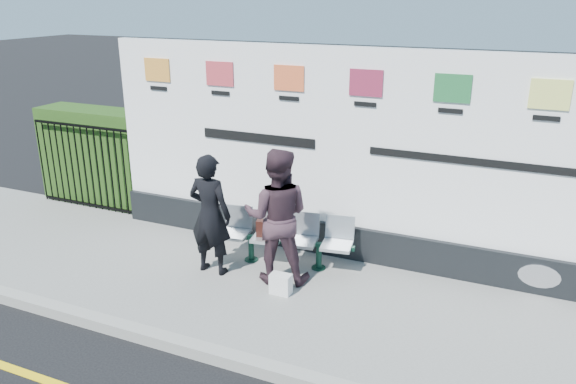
# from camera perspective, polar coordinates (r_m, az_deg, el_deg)

# --- Properties ---
(pavement) EXTENTS (14.00, 3.00, 0.12)m
(pavement) POSITION_cam_1_polar(r_m,az_deg,el_deg) (7.41, 0.41, -10.54)
(pavement) COLOR gray
(pavement) RESTS_ON ground
(kerb) EXTENTS (14.00, 0.18, 0.14)m
(kerb) POSITION_cam_1_polar(r_m,az_deg,el_deg) (6.28, -5.26, -16.72)
(kerb) COLOR gray
(kerb) RESTS_ON ground
(billboard) EXTENTS (8.00, 0.30, 3.00)m
(billboard) POSITION_cam_1_polar(r_m,az_deg,el_deg) (7.88, 7.68, 1.98)
(billboard) COLOR black
(billboard) RESTS_ON pavement
(hedge) EXTENTS (2.35, 0.70, 1.70)m
(hedge) POSITION_cam_1_polar(r_m,az_deg,el_deg) (10.84, -18.40, 3.53)
(hedge) COLOR #244615
(hedge) RESTS_ON pavement
(railing) EXTENTS (2.05, 0.06, 1.54)m
(railing) POSITION_cam_1_polar(r_m,az_deg,el_deg) (10.55, -19.95, 2.47)
(railing) COLOR black
(railing) RESTS_ON pavement
(bench) EXTENTS (1.96, 0.79, 0.41)m
(bench) POSITION_cam_1_polar(r_m,az_deg,el_deg) (7.99, -0.36, -6.03)
(bench) COLOR #B6BBC0
(bench) RESTS_ON pavement
(woman_left) EXTENTS (0.62, 0.41, 1.69)m
(woman_left) POSITION_cam_1_polar(r_m,az_deg,el_deg) (7.63, -7.92, -2.28)
(woman_left) COLOR black
(woman_left) RESTS_ON pavement
(woman_right) EXTENTS (1.04, 0.91, 1.82)m
(woman_right) POSITION_cam_1_polar(r_m,az_deg,el_deg) (7.31, -1.13, -2.48)
(woman_right) COLOR #3A262E
(woman_right) RESTS_ON pavement
(handbag_brown) EXTENTS (0.32, 0.20, 0.24)m
(handbag_brown) POSITION_cam_1_polar(r_m,az_deg,el_deg) (7.92, -2.11, -3.72)
(handbag_brown) COLOR black
(handbag_brown) RESTS_ON bench
(carrier_bag_white) EXTENTS (0.27, 0.16, 0.27)m
(carrier_bag_white) POSITION_cam_1_polar(r_m,az_deg,el_deg) (7.29, -0.74, -9.32)
(carrier_bag_white) COLOR silver
(carrier_bag_white) RESTS_ON pavement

